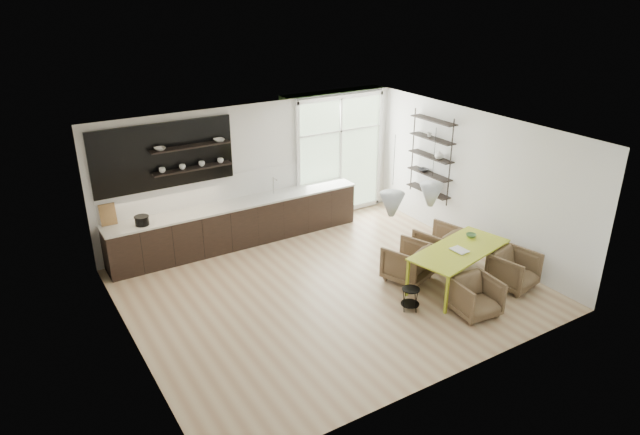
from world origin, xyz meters
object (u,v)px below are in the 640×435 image
(armchair_back_right, at_px, (438,245))
(wire_stool, at_px, (411,296))
(dining_table, at_px, (459,252))
(armchair_front_left, at_px, (475,297))
(armchair_back_left, at_px, (408,262))
(armchair_front_right, at_px, (514,270))

(armchair_back_right, distance_m, wire_stool, 2.00)
(dining_table, bearing_deg, wire_stool, 176.23)
(armchair_back_right, xyz_separation_m, wire_stool, (-1.65, -1.12, -0.10))
(armchair_back_right, xyz_separation_m, armchair_front_left, (-0.81, -1.80, -0.03))
(armchair_back_left, xyz_separation_m, armchair_front_right, (1.47, -1.25, -0.01))
(dining_table, relative_size, wire_stool, 5.37)
(armchair_back_left, bearing_deg, armchair_front_right, 119.82)
(dining_table, bearing_deg, armchair_front_left, -129.83)
(armchair_back_left, xyz_separation_m, armchair_back_right, (1.01, 0.26, 0.00))
(armchair_back_left, relative_size, armchair_front_left, 1.09)
(dining_table, bearing_deg, armchair_back_left, 121.41)
(armchair_front_right, bearing_deg, dining_table, 133.43)
(armchair_front_left, height_order, armchair_front_right, armchair_front_right)
(armchair_front_right, bearing_deg, armchair_front_left, -178.36)
(armchair_back_right, distance_m, armchair_front_left, 1.97)
(armchair_front_right, height_order, wire_stool, armchair_front_right)
(wire_stool, bearing_deg, armchair_front_left, -38.66)
(armchair_back_right, relative_size, armchair_front_left, 1.10)
(dining_table, height_order, wire_stool, dining_table)
(armchair_front_right, relative_size, wire_stool, 1.88)
(dining_table, height_order, armchair_back_left, dining_table)
(armchair_back_left, distance_m, armchair_back_right, 1.04)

